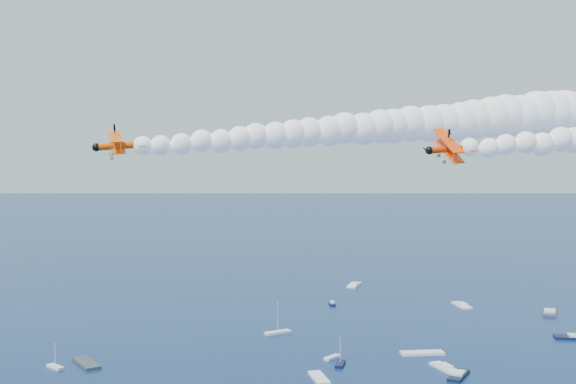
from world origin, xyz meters
The scene contains 4 objects.
biplane_lead centered at (19.53, 27.44, 54.80)m, with size 6.96×7.80×4.70m, color #FB3E05, non-canonical shape.
biplane_trail centered at (-16.64, 1.57, 55.19)m, with size 6.84×7.67×4.62m, color #FD5105, non-canonical shape.
smoke_trail_trail centered at (7.66, 27.45, 57.94)m, with size 51.55×54.46×12.56m, color white, non-canonical shape.
spectator_boats centered at (-5.29, 112.71, 0.35)m, with size 219.88×179.63×0.70m.
Camera 1 is at (51.66, -67.61, 54.04)m, focal length 44.77 mm.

